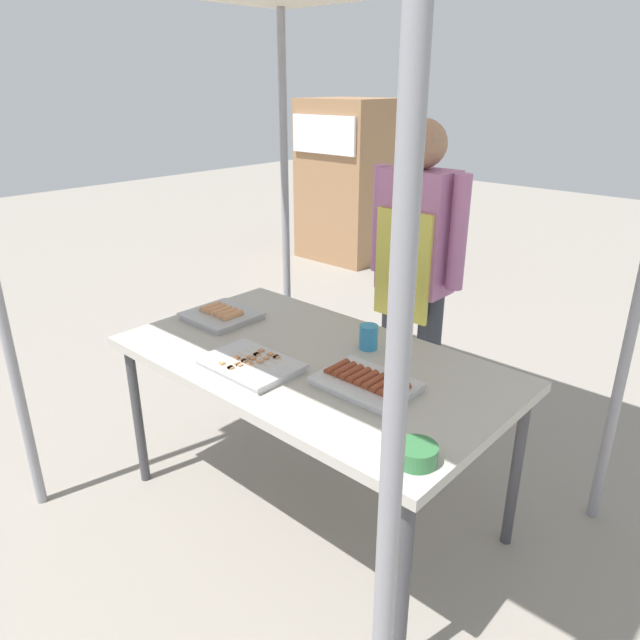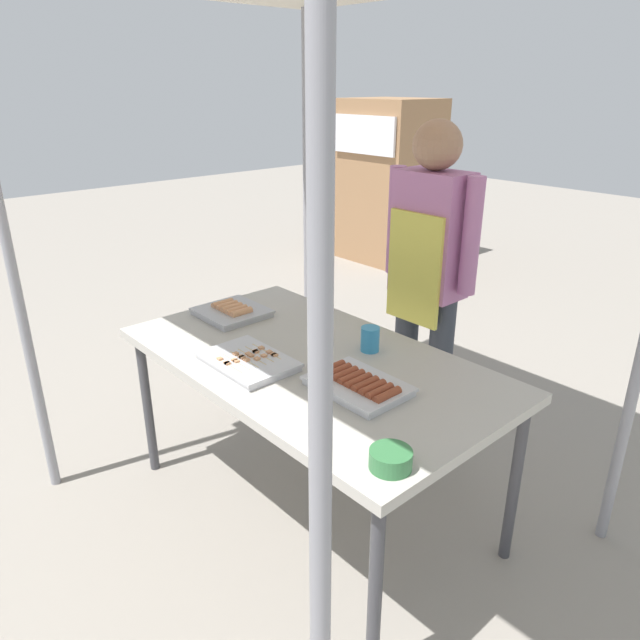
% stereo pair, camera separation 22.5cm
% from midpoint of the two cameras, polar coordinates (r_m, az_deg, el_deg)
% --- Properties ---
extents(ground_plane, '(18.00, 18.00, 0.00)m').
position_cam_midpoint_polar(ground_plane, '(2.78, 1.63, -17.78)').
color(ground_plane, gray).
extents(stall_table, '(1.60, 0.90, 0.75)m').
position_cam_midpoint_polar(stall_table, '(2.39, 1.81, -4.86)').
color(stall_table, '#B7B2A8').
rests_on(stall_table, ground).
extents(tray_grilled_sausages, '(0.35, 0.25, 0.05)m').
position_cam_midpoint_polar(tray_grilled_sausages, '(2.13, 6.77, -6.33)').
color(tray_grilled_sausages, silver).
rests_on(tray_grilled_sausages, stall_table).
extents(tray_meat_skewers, '(0.37, 0.26, 0.04)m').
position_cam_midpoint_polar(tray_meat_skewers, '(2.30, -4.23, -4.09)').
color(tray_meat_skewers, silver).
rests_on(tray_meat_skewers, stall_table).
extents(tray_pork_links, '(0.30, 0.29, 0.06)m').
position_cam_midpoint_polar(tray_pork_links, '(2.79, -6.30, 0.78)').
color(tray_pork_links, '#ADADB2').
rests_on(tray_pork_links, stall_table).
extents(condiment_bowl, '(0.13, 0.13, 0.06)m').
position_cam_midpoint_polar(condiment_bowl, '(1.75, 10.66, -13.28)').
color(condiment_bowl, '#33723F').
rests_on(condiment_bowl, stall_table).
extents(drink_cup_near_edge, '(0.08, 0.08, 0.10)m').
position_cam_midpoint_polar(drink_cup_near_edge, '(2.42, 7.55, -1.91)').
color(drink_cup_near_edge, '#338CBF').
rests_on(drink_cup_near_edge, stall_table).
extents(vendor_woman, '(0.52, 0.23, 1.64)m').
position_cam_midpoint_polar(vendor_woman, '(2.87, 12.72, 5.22)').
color(vendor_woman, '#333842').
rests_on(vendor_woman, ground).
extents(neighbor_stall_right, '(0.88, 0.78, 1.63)m').
position_cam_midpoint_polar(neighbor_stall_right, '(6.31, 7.76, 13.21)').
color(neighbor_stall_right, '#9E724C').
rests_on(neighbor_stall_right, ground).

